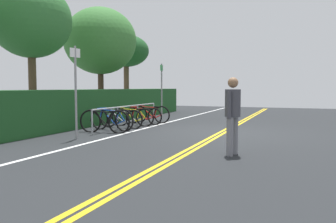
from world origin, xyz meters
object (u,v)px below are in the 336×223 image
object	(u,v)px
bike_rack	(128,111)
sign_post_near	(76,84)
sign_post_far	(162,86)
bicycle_2	(121,119)
bicycle_4	(143,116)
bicycle_5	(150,114)
tree_mid	(31,21)
pedestrian	(233,111)
bicycle_0	(104,121)
tree_far_right	(100,41)
bicycle_3	(133,117)
bicycle_1	(112,119)
tree_extra	(126,52)

from	to	relation	value
bike_rack	sign_post_near	distance (m)	3.26
sign_post_far	bicycle_2	bearing A→B (deg)	177.92
bicycle_4	bicycle_5	size ratio (longest dim) A/B	1.00
bicycle_2	bicycle_5	bearing A→B (deg)	-5.17
bicycle_2	tree_mid	xyz separation A→B (m)	(-1.05, 2.87, 3.35)
pedestrian	bicycle_0	bearing A→B (deg)	64.22
bicycle_0	tree_far_right	world-z (taller)	tree_far_right
bicycle_4	bicycle_5	bearing A→B (deg)	-2.96
bicycle_0	sign_post_far	world-z (taller)	sign_post_far
bicycle_3	pedestrian	world-z (taller)	pedestrian
bicycle_1	bicycle_4	world-z (taller)	bicycle_1
bicycle_4	pedestrian	xyz separation A→B (m)	(-4.91, -4.37, 0.60)
bike_rack	tree_mid	world-z (taller)	tree_mid
bicycle_2	sign_post_near	world-z (taller)	sign_post_near
bicycle_4	tree_mid	size ratio (longest dim) A/B	0.34
bike_rack	bicycle_1	xyz separation A→B (m)	(-1.03, 0.06, -0.22)
bicycle_2	tree_extra	bearing A→B (deg)	26.80
sign_post_near	sign_post_far	world-z (taller)	sign_post_near
pedestrian	tree_far_right	bearing A→B (deg)	48.44
bicycle_1	tree_far_right	world-z (taller)	tree_far_right
bicycle_1	sign_post_far	bearing A→B (deg)	-1.30
bicycle_5	tree_mid	distance (m)	5.50
sign_post_far	bicycle_3	bearing A→B (deg)	179.45
sign_post_far	bicycle_4	bearing A→B (deg)	-179.00
sign_post_near	sign_post_far	size ratio (longest dim) A/B	1.03
bicycle_3	bicycle_4	bearing A→B (deg)	-4.31
sign_post_near	sign_post_far	xyz separation A→B (m)	(6.17, 0.05, -0.04)
bicycle_4	pedestrian	distance (m)	6.60
bike_rack	bicycle_0	world-z (taller)	bike_rack
bicycle_0	bicycle_4	world-z (taller)	bicycle_0
bicycle_1	bicycle_5	world-z (taller)	bicycle_1
bicycle_1	bicycle_4	xyz separation A→B (m)	(2.15, -0.13, -0.03)
sign_post_far	tree_far_right	size ratio (longest dim) A/B	0.49
bike_rack	bicycle_4	world-z (taller)	bike_rack
bike_rack	bicycle_4	xyz separation A→B (m)	(1.12, -0.07, -0.25)
bicycle_1	tree_extra	bearing A→B (deg)	25.02
bicycle_2	bike_rack	bearing A→B (deg)	-13.86
bicycle_1	bicycle_3	world-z (taller)	bicycle_1
bike_rack	bicycle_2	xyz separation A→B (m)	(-0.36, 0.09, -0.24)
tree_extra	sign_post_near	bearing A→B (deg)	-158.99
bicycle_0	tree_extra	distance (m)	9.99
bicycle_3	tree_extra	bearing A→B (deg)	29.79
bicycle_1	bicycle_4	size ratio (longest dim) A/B	1.03
bicycle_5	tree_far_right	world-z (taller)	tree_far_right
bicycle_0	sign_post_near	distance (m)	1.83
pedestrian	tree_extra	distance (m)	13.80
bike_rack	bicycle_0	xyz separation A→B (m)	(-1.69, -0.07, -0.21)
bicycle_4	sign_post_far	bearing A→B (deg)	1.00
bicycle_5	tree_far_right	bearing A→B (deg)	73.45
bicycle_0	sign_post_near	world-z (taller)	sign_post_near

